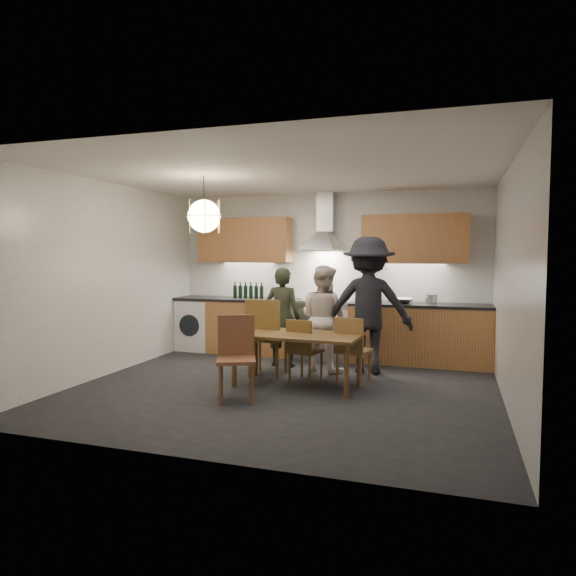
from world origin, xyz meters
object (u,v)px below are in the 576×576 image
(stock_pot, at_px, (431,299))
(person_right, at_px, (368,305))
(mixing_bowl, at_px, (402,301))
(chair_front, at_px, (236,351))
(person_mid, at_px, (323,318))
(chair_back_left, at_px, (266,332))
(dining_table, at_px, (297,340))
(person_left, at_px, (283,317))
(wine_bottles, at_px, (248,290))

(stock_pot, bearing_deg, person_right, -132.47)
(person_right, relative_size, mixing_bowl, 5.75)
(mixing_bowl, bearing_deg, chair_front, -123.51)
(person_mid, bearing_deg, chair_back_left, 70.26)
(person_right, height_order, stock_pot, person_right)
(chair_front, relative_size, stock_pot, 5.21)
(dining_table, xyz_separation_m, stock_pot, (1.51, 1.83, 0.38))
(chair_back_left, height_order, person_mid, person_mid)
(dining_table, relative_size, person_left, 1.10)
(chair_back_left, relative_size, chair_front, 1.11)
(person_mid, height_order, person_right, person_right)
(person_mid, bearing_deg, dining_table, 108.41)
(chair_front, bearing_deg, person_left, 67.04)
(chair_back_left, relative_size, wine_bottles, 1.95)
(wine_bottles, bearing_deg, dining_table, -52.32)
(dining_table, relative_size, stock_pot, 8.80)
(chair_back_left, distance_m, wine_bottles, 1.79)
(mixing_bowl, xyz_separation_m, stock_pot, (0.40, 0.11, 0.02))
(person_left, bearing_deg, person_mid, 176.81)
(chair_back_left, height_order, person_right, person_right)
(person_right, distance_m, wine_bottles, 2.28)
(person_mid, distance_m, mixing_bowl, 1.29)
(person_mid, xyz_separation_m, person_right, (0.63, 0.02, 0.19))
(person_right, bearing_deg, wine_bottles, -30.40)
(chair_back_left, relative_size, stock_pot, 5.79)
(dining_table, relative_size, person_mid, 1.07)
(person_left, bearing_deg, stock_pot, -156.07)
(dining_table, bearing_deg, person_mid, 87.01)
(mixing_bowl, relative_size, wine_bottles, 0.61)
(person_left, xyz_separation_m, person_right, (1.25, -0.03, 0.21))
(stock_pot, xyz_separation_m, wine_bottles, (-2.91, -0.02, 0.07))
(person_left, xyz_separation_m, stock_pot, (2.04, 0.83, 0.24))
(stock_pot, bearing_deg, wine_bottles, -179.57)
(person_left, height_order, wine_bottles, person_left)
(mixing_bowl, height_order, stock_pot, stock_pot)
(dining_table, xyz_separation_m, person_mid, (0.09, 0.95, 0.16))
(chair_back_left, xyz_separation_m, chair_front, (0.02, -1.01, -0.06))
(mixing_bowl, xyz_separation_m, wine_bottles, (-2.50, 0.09, 0.09))
(person_left, relative_size, stock_pot, 8.01)
(chair_back_left, height_order, mixing_bowl, chair_back_left)
(chair_back_left, relative_size, person_mid, 0.71)
(person_mid, distance_m, stock_pot, 1.68)
(chair_front, relative_size, person_right, 0.50)
(chair_back_left, bearing_deg, person_right, -152.42)
(mixing_bowl, bearing_deg, person_mid, -142.72)
(person_left, height_order, person_mid, person_mid)
(person_mid, height_order, mixing_bowl, person_mid)
(person_mid, relative_size, person_right, 0.79)
(chair_front, height_order, stock_pot, stock_pot)
(person_left, height_order, mixing_bowl, person_left)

